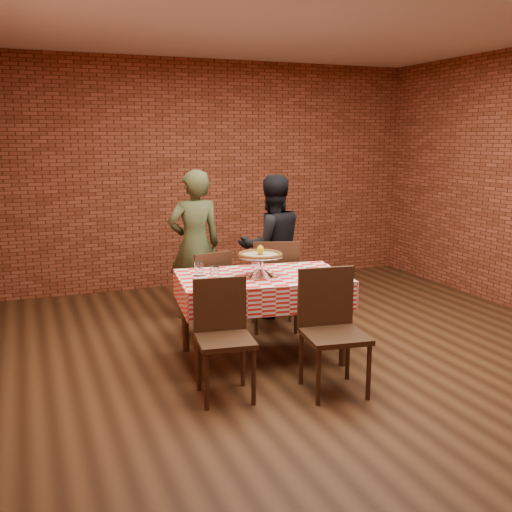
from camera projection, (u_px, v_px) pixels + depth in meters
name	position (u px, v px, depth m)	size (l,w,h in m)	color
ground	(320.00, 356.00, 5.31)	(6.00, 6.00, 0.00)	black
back_wall	(216.00, 174.00, 7.76)	(5.50, 5.50, 0.00)	maroon
table	(262.00, 317.00, 5.20)	(1.41, 0.85, 0.75)	#3A2213
tablecloth	(262.00, 289.00, 5.15)	(1.45, 0.88, 0.24)	red
pizza_stand	(260.00, 266.00, 5.07)	(0.40, 0.40, 0.18)	silver
pizza	(260.00, 255.00, 5.06)	(0.38, 0.38, 0.03)	#C3B284
lemon	(260.00, 250.00, 5.05)	(0.06, 0.06, 0.08)	yellow
water_glass_left	(215.00, 274.00, 4.90)	(0.08, 0.08, 0.12)	white
water_glass_right	(199.00, 269.00, 5.09)	(0.08, 0.08, 0.12)	white
side_plate	(317.00, 273.00, 5.17)	(0.14, 0.14, 0.01)	white
sweetener_packet_a	(331.00, 277.00, 5.06)	(0.05, 0.04, 0.01)	white
sweetener_packet_b	(339.00, 273.00, 5.18)	(0.05, 0.04, 0.01)	white
condiment_caddy	(258.00, 259.00, 5.43)	(0.11, 0.09, 0.15)	silver
chair_near_left	(225.00, 341.00, 4.39)	(0.41, 0.41, 0.89)	#3A2213
chair_near_right	(335.00, 333.00, 4.49)	(0.46, 0.46, 0.94)	#3A2213
chair_far_left	(205.00, 293.00, 5.77)	(0.39, 0.39, 0.87)	#3A2213
chair_far_right	(274.00, 284.00, 6.01)	(0.46, 0.46, 0.94)	#3A2213
diner_olive	(195.00, 245.00, 6.32)	(0.58, 0.38, 1.60)	#444C29
diner_black	(272.00, 246.00, 6.40)	(0.75, 0.58, 1.54)	black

